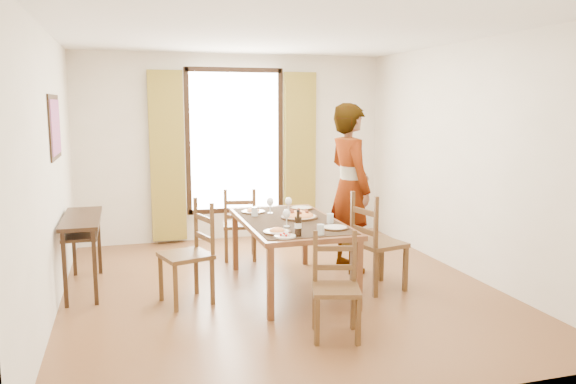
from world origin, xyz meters
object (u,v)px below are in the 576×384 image
object	(u,v)px
man	(350,188)
console_table	(82,227)
dining_table	(290,226)
pasta_platter	(299,214)

from	to	relation	value
man	console_table	bearing A→B (deg)	81.55
dining_table	pasta_platter	size ratio (longest dim) A/B	4.49
dining_table	man	xyz separation A→B (m)	(0.88, 0.49, 0.31)
man	pasta_platter	size ratio (longest dim) A/B	4.99
console_table	dining_table	size ratio (longest dim) A/B	0.67
dining_table	pasta_platter	bearing A→B (deg)	26.65
console_table	dining_table	world-z (taller)	console_table
man	dining_table	bearing A→B (deg)	112.43
dining_table	pasta_platter	distance (m)	0.18
pasta_platter	dining_table	bearing A→B (deg)	-153.35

